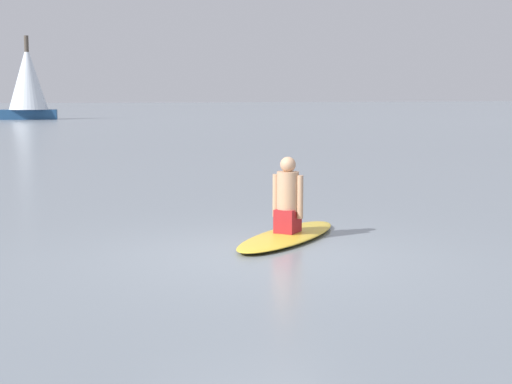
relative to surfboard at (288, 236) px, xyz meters
The scene contains 4 objects.
ground_plane 1.25m from the surfboard, 44.80° to the left, with size 400.00×400.00×0.00m, color gray.
surfboard is the anchor object (origin of this frame).
person_paddler 0.53m from the surfboard, 135.00° to the right, with size 0.45×0.44×1.05m.
sailboat_near_right 57.25m from the surfboard, 94.34° to the right, with size 4.70×3.77×6.84m.
Camera 1 is at (3.84, 8.64, 1.99)m, focal length 54.42 mm.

